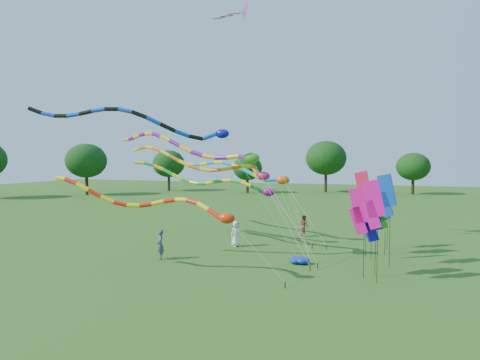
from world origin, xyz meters
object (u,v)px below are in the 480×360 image
(tube_kite_orange, at_px, (208,164))
(person_b, at_px, (160,245))
(blue_nylon_heap, at_px, (298,259))
(person_c, at_px, (304,226))
(tube_kite_red, at_px, (162,204))
(person_a, at_px, (236,234))

(tube_kite_orange, bearing_deg, person_b, -102.33)
(tube_kite_orange, height_order, blue_nylon_heap, tube_kite_orange)
(tube_kite_orange, distance_m, blue_nylon_heap, 8.47)
(person_b, relative_size, person_c, 1.08)
(tube_kite_red, bearing_deg, person_a, 79.44)
(tube_kite_red, distance_m, blue_nylon_heap, 8.73)
(tube_kite_red, bearing_deg, person_c, 67.19)
(blue_nylon_heap, distance_m, person_b, 8.33)
(person_a, bearing_deg, person_b, -175.18)
(person_b, bearing_deg, blue_nylon_heap, 69.56)
(person_a, bearing_deg, tube_kite_red, -151.70)
(person_a, height_order, person_b, person_b)
(tube_kite_red, relative_size, blue_nylon_heap, 8.93)
(blue_nylon_heap, bearing_deg, tube_kite_orange, 169.21)
(tube_kite_orange, bearing_deg, person_a, 66.79)
(tube_kite_red, height_order, blue_nylon_heap, tube_kite_red)
(blue_nylon_heap, relative_size, person_a, 0.78)
(tube_kite_red, xyz_separation_m, person_c, (5.14, 13.06, -2.93))
(blue_nylon_heap, distance_m, person_c, 8.13)
(person_b, height_order, person_c, person_b)
(tube_kite_orange, height_order, person_c, tube_kite_orange)
(tube_kite_orange, xyz_separation_m, person_c, (5.24, 6.84, -4.92))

